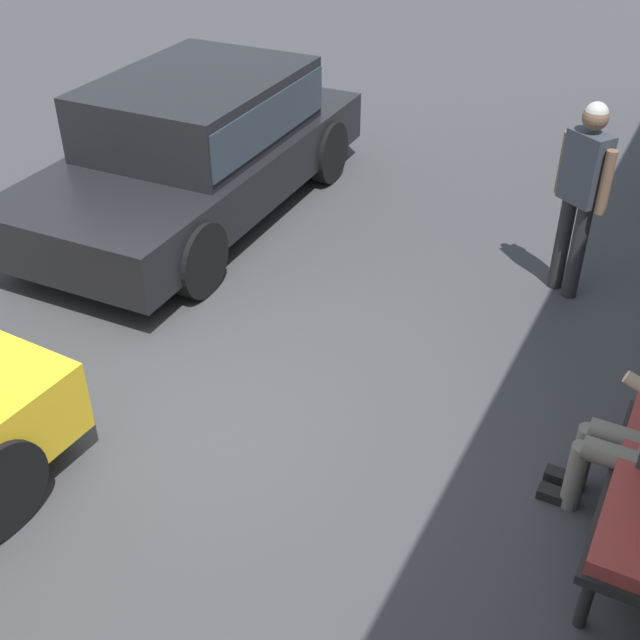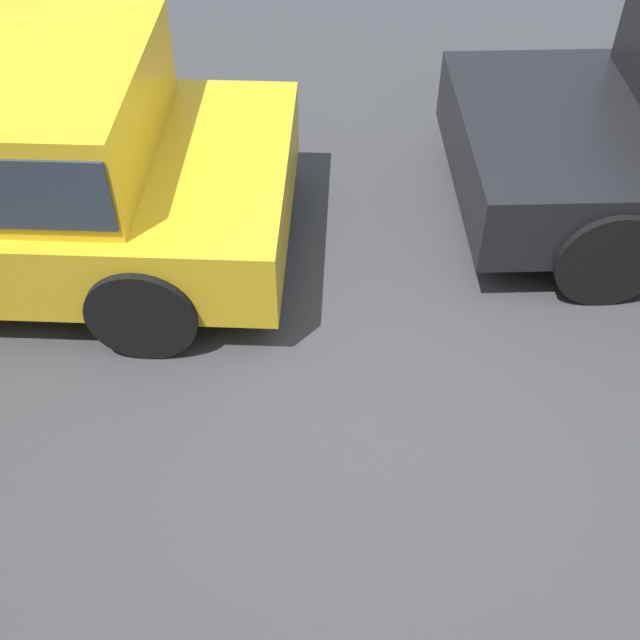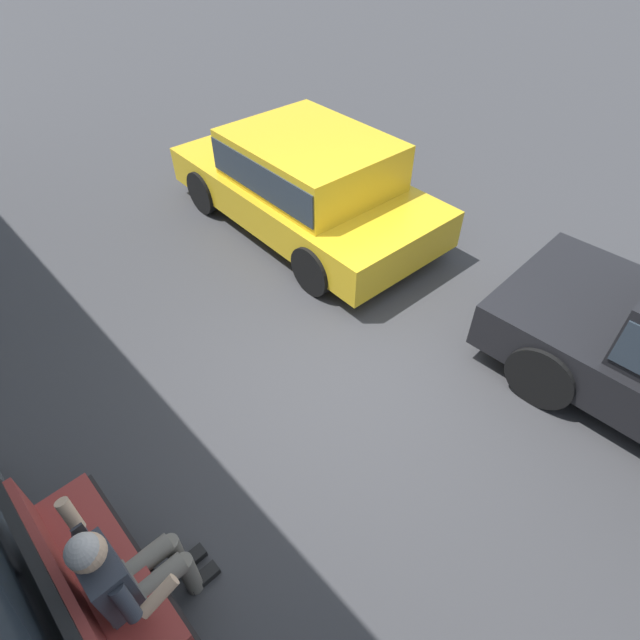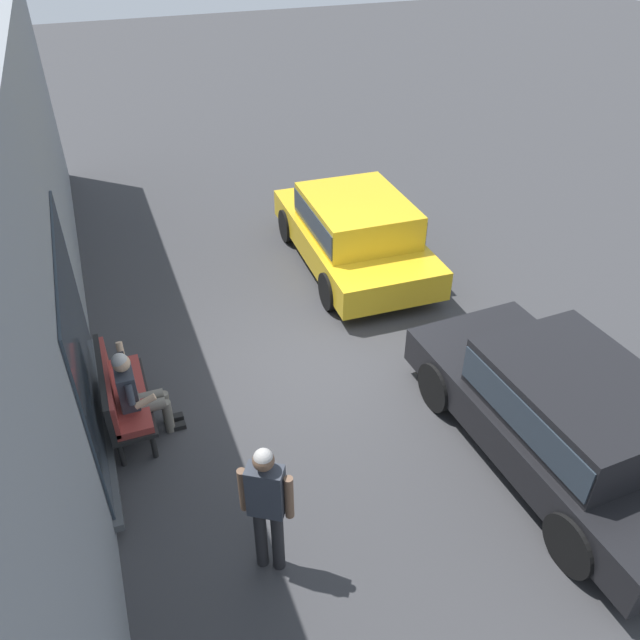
% 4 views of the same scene
% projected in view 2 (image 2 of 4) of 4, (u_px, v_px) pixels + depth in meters
% --- Properties ---
extents(ground_plane, '(60.00, 60.00, 0.00)m').
position_uv_depth(ground_plane, '(376.00, 439.00, 4.35)').
color(ground_plane, '#38383A').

